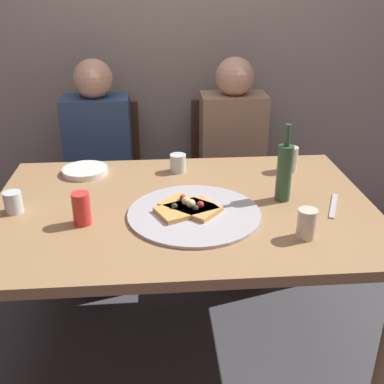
{
  "coord_description": "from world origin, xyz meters",
  "views": [
    {
      "loc": [
        -0.1,
        -1.67,
        1.56
      ],
      "look_at": [
        0.04,
        0.01,
        0.78
      ],
      "focal_mm": 43.94,
      "sensor_mm": 36.0,
      "label": 1
    }
  ],
  "objects_px": {
    "pizza_tray": "(194,214)",
    "pizza_slice_last": "(190,206)",
    "guest_in_sweater": "(98,161)",
    "tumbler_far": "(13,202)",
    "soda_can": "(81,209)",
    "tumbler_near": "(177,163)",
    "chair_right": "(230,168)",
    "chair_left": "(102,172)",
    "short_glass": "(290,159)",
    "wine_glass": "(307,224)",
    "guest_in_beanie": "(235,157)",
    "pizza_slice_extra": "(187,209)",
    "plate_stack": "(85,171)",
    "table_knife": "(333,206)",
    "wine_bottle": "(284,171)",
    "dining_table": "(183,220)"
  },
  "relations": [
    {
      "from": "table_knife",
      "to": "plate_stack",
      "type": "bearing_deg",
      "value": -88.87
    },
    {
      "from": "soda_can",
      "to": "dining_table",
      "type": "bearing_deg",
      "value": 18.36
    },
    {
      "from": "plate_stack",
      "to": "chair_right",
      "type": "relative_size",
      "value": 0.23
    },
    {
      "from": "short_glass",
      "to": "guest_in_sweater",
      "type": "relative_size",
      "value": 0.1
    },
    {
      "from": "wine_glass",
      "to": "wine_bottle",
      "type": "bearing_deg",
      "value": 90.81
    },
    {
      "from": "tumbler_far",
      "to": "chair_right",
      "type": "distance_m",
      "value": 1.37
    },
    {
      "from": "soda_can",
      "to": "chair_right",
      "type": "bearing_deg",
      "value": 55.54
    },
    {
      "from": "pizza_slice_extra",
      "to": "chair_left",
      "type": "relative_size",
      "value": 0.28
    },
    {
      "from": "pizza_slice_last",
      "to": "tumbler_far",
      "type": "distance_m",
      "value": 0.67
    },
    {
      "from": "guest_in_sweater",
      "to": "tumbler_far",
      "type": "bearing_deg",
      "value": 73.18
    },
    {
      "from": "chair_left",
      "to": "chair_right",
      "type": "relative_size",
      "value": 1.0
    },
    {
      "from": "tumbler_near",
      "to": "chair_right",
      "type": "bearing_deg",
      "value": 58.77
    },
    {
      "from": "plate_stack",
      "to": "wine_bottle",
      "type": "bearing_deg",
      "value": -22.48
    },
    {
      "from": "tumbler_far",
      "to": "chair_right",
      "type": "xyz_separation_m",
      "value": [
        0.99,
        0.92,
        -0.26
      ]
    },
    {
      "from": "tumbler_near",
      "to": "guest_in_sweater",
      "type": "height_order",
      "value": "guest_in_sweater"
    },
    {
      "from": "tumbler_near",
      "to": "chair_right",
      "type": "xyz_separation_m",
      "value": [
        0.34,
        0.56,
        -0.26
      ]
    },
    {
      "from": "tumbler_far",
      "to": "wine_glass",
      "type": "relative_size",
      "value": 0.78
    },
    {
      "from": "pizza_slice_extra",
      "to": "guest_in_beanie",
      "type": "xyz_separation_m",
      "value": [
        0.33,
        0.84,
        -0.11
      ]
    },
    {
      "from": "plate_stack",
      "to": "guest_in_sweater",
      "type": "distance_m",
      "value": 0.41
    },
    {
      "from": "chair_right",
      "to": "guest_in_sweater",
      "type": "xyz_separation_m",
      "value": [
        -0.75,
        -0.15,
        0.13
      ]
    },
    {
      "from": "dining_table",
      "to": "tumbler_near",
      "type": "bearing_deg",
      "value": 90.67
    },
    {
      "from": "tumbler_far",
      "to": "tumbler_near",
      "type": "bearing_deg",
      "value": 29.2
    },
    {
      "from": "chair_left",
      "to": "plate_stack",
      "type": "bearing_deg",
      "value": 88.9
    },
    {
      "from": "dining_table",
      "to": "soda_can",
      "type": "xyz_separation_m",
      "value": [
        -0.38,
        -0.12,
        0.13
      ]
    },
    {
      "from": "tumbler_near",
      "to": "chair_left",
      "type": "relative_size",
      "value": 0.09
    },
    {
      "from": "plate_stack",
      "to": "chair_left",
      "type": "bearing_deg",
      "value": 88.9
    },
    {
      "from": "tumbler_far",
      "to": "guest_in_beanie",
      "type": "relative_size",
      "value": 0.07
    },
    {
      "from": "guest_in_beanie",
      "to": "wine_glass",
      "type": "bearing_deg",
      "value": 93.98
    },
    {
      "from": "soda_can",
      "to": "guest_in_beanie",
      "type": "relative_size",
      "value": 0.1
    },
    {
      "from": "wine_glass",
      "to": "guest_in_beanie",
      "type": "xyz_separation_m",
      "value": [
        -0.07,
        1.05,
        -0.14
      ]
    },
    {
      "from": "plate_stack",
      "to": "table_knife",
      "type": "height_order",
      "value": "plate_stack"
    },
    {
      "from": "pizza_tray",
      "to": "guest_in_beanie",
      "type": "relative_size",
      "value": 0.43
    },
    {
      "from": "pizza_tray",
      "to": "short_glass",
      "type": "xyz_separation_m",
      "value": [
        0.48,
        0.41,
        0.05
      ]
    },
    {
      "from": "wine_bottle",
      "to": "guest_in_beanie",
      "type": "height_order",
      "value": "guest_in_beanie"
    },
    {
      "from": "tumbler_far",
      "to": "plate_stack",
      "type": "distance_m",
      "value": 0.43
    },
    {
      "from": "pizza_slice_last",
      "to": "table_knife",
      "type": "relative_size",
      "value": 1.14
    },
    {
      "from": "dining_table",
      "to": "tumbler_far",
      "type": "relative_size",
      "value": 18.13
    },
    {
      "from": "chair_left",
      "to": "short_glass",
      "type": "bearing_deg",
      "value": 147.57
    },
    {
      "from": "chair_right",
      "to": "chair_left",
      "type": "bearing_deg",
      "value": 0.0
    },
    {
      "from": "wine_glass",
      "to": "soda_can",
      "type": "relative_size",
      "value": 0.87
    },
    {
      "from": "pizza_slice_extra",
      "to": "guest_in_beanie",
      "type": "relative_size",
      "value": 0.22
    },
    {
      "from": "chair_right",
      "to": "guest_in_beanie",
      "type": "bearing_deg",
      "value": 90.0
    },
    {
      "from": "wine_glass",
      "to": "chair_right",
      "type": "relative_size",
      "value": 0.12
    },
    {
      "from": "tumbler_far",
      "to": "short_glass",
      "type": "height_order",
      "value": "short_glass"
    },
    {
      "from": "pizza_tray",
      "to": "pizza_slice_last",
      "type": "bearing_deg",
      "value": 118.27
    },
    {
      "from": "pizza_slice_last",
      "to": "guest_in_beanie",
      "type": "bearing_deg",
      "value": 69.17
    },
    {
      "from": "plate_stack",
      "to": "guest_in_sweater",
      "type": "relative_size",
      "value": 0.18
    },
    {
      "from": "pizza_slice_extra",
      "to": "plate_stack",
      "type": "bearing_deg",
      "value": 134.52
    },
    {
      "from": "soda_can",
      "to": "guest_in_sweater",
      "type": "xyz_separation_m",
      "value": [
        -0.04,
        0.89,
        -0.15
      ]
    },
    {
      "from": "pizza_tray",
      "to": "chair_right",
      "type": "xyz_separation_m",
      "value": [
        0.3,
        1.0,
        -0.22
      ]
    }
  ]
}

